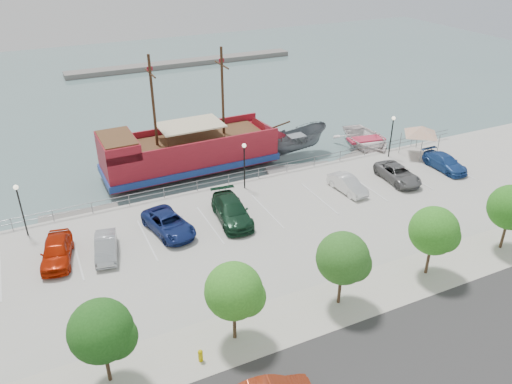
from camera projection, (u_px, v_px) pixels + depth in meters
name	position (u px, v px, depth m)	size (l,w,h in m)	color
ground	(278.00, 233.00, 39.84)	(160.00, 160.00, 0.00)	slate
street	(417.00, 365.00, 26.62)	(100.00, 8.00, 0.04)	#343232
sidewalk	(352.00, 298.00, 31.40)	(100.00, 4.00, 0.05)	#BCB5A0
seawall_railing	(239.00, 177.00, 45.34)	(50.00, 0.06, 1.00)	slate
far_shore	(184.00, 63.00, 87.23)	(40.00, 3.00, 0.80)	slate
pirate_ship	(204.00, 150.00, 49.36)	(19.79, 5.81, 12.44)	maroon
patrol_boat	(296.00, 143.00, 52.72)	(2.73, 7.26, 2.81)	#595E64
speedboat	(366.00, 142.00, 54.52)	(5.59, 7.83, 1.62)	white
dock_west	(80.00, 216.00, 41.83)	(6.48, 1.85, 0.37)	slate
dock_mid	(299.00, 169.00, 49.80)	(6.65, 1.90, 0.38)	slate
dock_east	(360.00, 156.00, 52.54)	(7.31, 2.09, 0.42)	slate
canopy_tent	(422.00, 126.00, 49.57)	(4.85, 4.85, 3.56)	slate
fire_hydrant	(200.00, 355.00, 26.68)	(0.27, 0.27, 0.79)	#C9B400
lamp_post_left	(19.00, 201.00, 36.39)	(0.36, 0.36, 4.28)	black
lamp_post_mid	(244.00, 158.00, 43.16)	(0.36, 0.36, 4.28)	black
lamp_post_right	(392.00, 129.00, 49.18)	(0.36, 0.36, 4.28)	black
tree_b	(104.00, 332.00, 24.20)	(3.30, 3.20, 5.00)	#473321
tree_c	(237.00, 292.00, 26.83)	(3.30, 3.20, 5.00)	#473321
tree_d	(345.00, 259.00, 29.47)	(3.30, 3.20, 5.00)	#473321
tree_e	(436.00, 232.00, 32.10)	(3.30, 3.20, 5.00)	#473321
parked_car_a	(57.00, 251.00, 34.55)	(1.93, 4.80, 1.63)	#B52004
parked_car_b	(106.00, 247.00, 35.20)	(1.44, 4.12, 1.36)	#9FA3A8
parked_car_c	(169.00, 224.00, 37.83)	(2.45, 5.31, 1.48)	navy
parked_car_d	(232.00, 211.00, 39.35)	(2.34, 5.76, 1.67)	#133320
parked_car_f	(348.00, 184.00, 43.67)	(1.46, 4.19, 1.38)	silver
parked_car_g	(398.00, 174.00, 45.49)	(2.34, 5.06, 1.41)	slate
parked_car_h	(445.00, 162.00, 47.66)	(1.97, 4.85, 1.41)	#20468E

